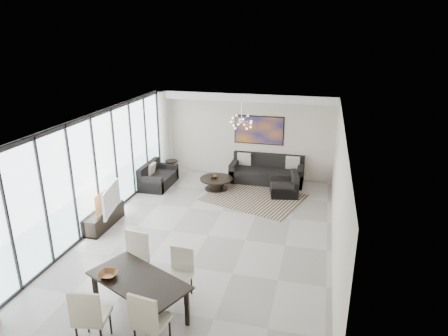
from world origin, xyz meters
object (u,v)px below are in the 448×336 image
(television, at_px, (106,199))
(dining_table, at_px, (139,284))
(sofa_main, at_px, (267,173))
(coffee_table, at_px, (216,183))
(tv_console, at_px, (104,218))

(television, distance_m, dining_table, 3.68)
(television, height_order, dining_table, television)
(sofa_main, height_order, television, television)
(coffee_table, xyz_separation_m, dining_table, (0.26, -6.10, 0.47))
(tv_console, xyz_separation_m, television, (0.16, -0.04, 0.57))
(coffee_table, relative_size, tv_console, 0.72)
(tv_console, bearing_deg, sofa_main, 49.40)
(tv_console, bearing_deg, television, -14.21)
(television, bearing_deg, sofa_main, -50.48)
(coffee_table, height_order, sofa_main, sofa_main)
(coffee_table, distance_m, tv_console, 3.84)
(television, xyz_separation_m, dining_table, (2.26, -2.90, -0.12))
(sofa_main, distance_m, tv_console, 5.58)
(coffee_table, relative_size, television, 0.87)
(television, bearing_deg, dining_table, -153.41)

